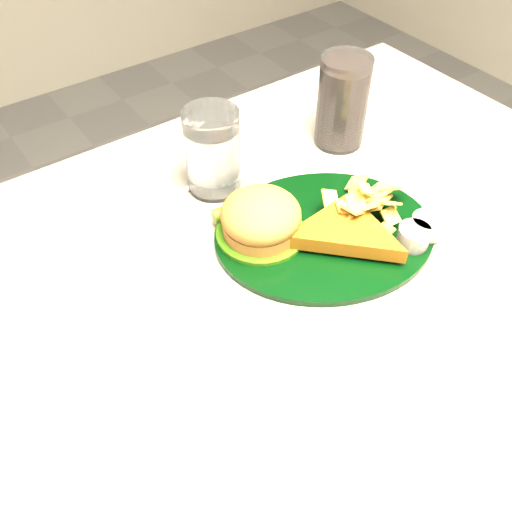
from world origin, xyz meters
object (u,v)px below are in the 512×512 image
(dinner_plate, at_px, (326,217))
(water_glass, at_px, (213,151))
(cola_glass, at_px, (342,102))
(fork_napkin, at_px, (352,226))
(table, at_px, (270,405))

(dinner_plate, xyz_separation_m, water_glass, (-0.07, 0.19, 0.03))
(cola_glass, relative_size, fork_napkin, 0.94)
(dinner_plate, distance_m, cola_glass, 0.24)
(cola_glass, xyz_separation_m, fork_napkin, (-0.13, -0.18, -0.07))
(table, xyz_separation_m, dinner_plate, (0.09, 0.01, 0.41))
(table, height_order, water_glass, water_glass)
(water_glass, bearing_deg, fork_napkin, -61.72)
(table, distance_m, cola_glass, 0.55)
(water_glass, xyz_separation_m, fork_napkin, (0.11, -0.20, -0.06))
(table, relative_size, cola_glass, 7.81)
(cola_glass, height_order, fork_napkin, cola_glass)
(table, bearing_deg, fork_napkin, -2.59)
(table, distance_m, water_glass, 0.48)
(dinner_plate, height_order, cola_glass, cola_glass)
(water_glass, bearing_deg, dinner_plate, -70.27)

